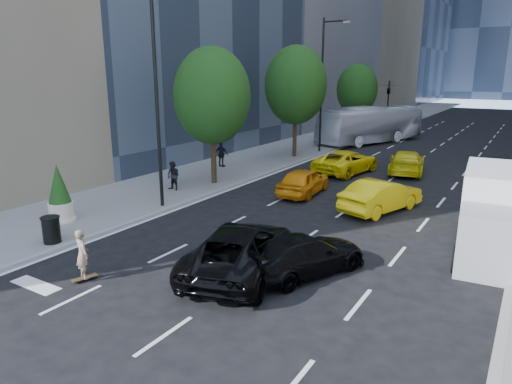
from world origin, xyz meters
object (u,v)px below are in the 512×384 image
Objects in this scene: box_truck at (495,212)px; planter_shrub at (59,194)px; black_sedan_lincoln at (240,249)px; trash_can at (51,230)px; black_sedan_mercedes at (304,254)px; city_bus at (371,125)px; skateboarder at (83,257)px.

box_truck is 16.89m from planter_shrub.
black_sedan_lincoln is 7.33m from trash_can.
box_truck is 6.55× the size of trash_can.
planter_shrub reaches higher than black_sedan_mercedes.
box_truck reaches higher than black_sedan_lincoln.
black_sedan_mercedes is 0.37× the size of city_bus.
black_sedan_lincoln is 0.89× the size of box_truck.
city_bus is 31.30m from trash_can.
box_truck is at bearing 21.61° from planter_shrub.
black_sedan_lincoln is 9.05m from planter_shrub.
skateboarder is 3.63m from trash_can.
planter_shrub is at bearing -76.22° from city_bus.
box_truck is at bearing -41.71° from city_bus.
black_sedan_lincoln is 0.47× the size of city_bus.
black_sedan_lincoln is at bearing -58.79° from city_bus.
trash_can is (-1.80, -31.23, -1.01)m from city_bus.
black_sedan_lincoln reaches higher than black_sedan_mercedes.
black_sedan_mercedes is 0.71× the size of box_truck.
black_sedan_lincoln is 2.04m from black_sedan_mercedes.
city_bus is 4.83× the size of planter_shrub.
skateboarder reaches higher than black_sedan_lincoln.
planter_shrub reaches higher than trash_can.
trash_can is at bearing 40.55° from black_sedan_mercedes.
city_bus is at bearing -52.66° from black_sedan_mercedes.
city_bus reaches higher than box_truck.
planter_shrub is (-15.71, -6.22, -0.16)m from box_truck.
black_sedan_lincoln is (3.70, 3.08, -0.01)m from skateboarder.
box_truck is at bearing -109.44° from black_sedan_mercedes.
skateboarder is at bearing -30.03° from planter_shrub.
box_truck reaches higher than trash_can.
planter_shrub is at bearing 28.37° from black_sedan_mercedes.
black_sedan_mercedes is 4.66× the size of trash_can.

